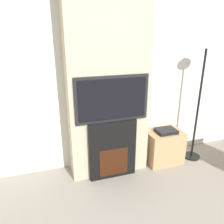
% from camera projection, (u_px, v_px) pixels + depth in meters
% --- Properties ---
extents(wall_back, '(6.00, 0.06, 2.70)m').
position_uv_depth(wall_back, '(103.00, 70.00, 2.87)').
color(wall_back, silver).
rests_on(wall_back, ground_plane).
extents(chimney_breast, '(1.02, 0.38, 2.70)m').
position_uv_depth(chimney_breast, '(107.00, 73.00, 2.67)').
color(chimney_breast, '#BCAD8E').
rests_on(chimney_breast, ground_plane).
extents(fireplace, '(0.61, 0.15, 0.79)m').
position_uv_depth(fireplace, '(112.00, 149.00, 2.83)').
color(fireplace, black).
rests_on(fireplace, ground_plane).
extents(television, '(0.91, 0.07, 0.56)m').
position_uv_depth(television, '(112.00, 99.00, 2.59)').
color(television, black).
rests_on(television, fireplace).
extents(floor_lamp, '(0.25, 0.25, 1.72)m').
position_uv_depth(floor_lamp, '(202.00, 79.00, 2.97)').
color(floor_lamp, black).
rests_on(floor_lamp, ground_plane).
extents(media_stand, '(0.51, 0.40, 0.53)m').
position_uv_depth(media_stand, '(163.00, 146.00, 3.20)').
color(media_stand, tan).
rests_on(media_stand, ground_plane).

